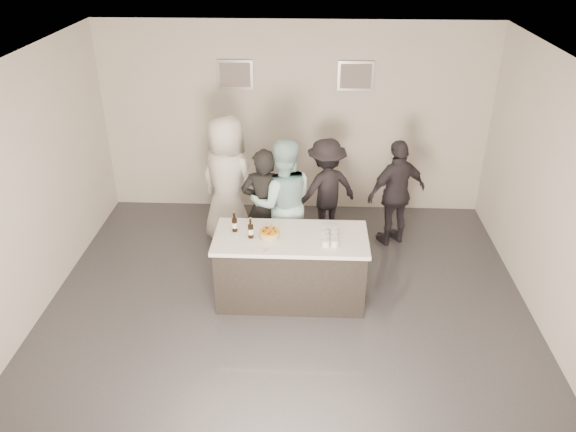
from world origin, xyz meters
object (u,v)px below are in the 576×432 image
object	(u,v)px
beer_bottle_b	(251,228)
person_guest_right	(397,193)
person_main_blue	(283,203)
bar_counter	(291,267)
cake	(270,234)
person_main_black	(264,208)
beer_bottle_a	(234,222)
person_guest_left	(228,182)
person_guest_back	(326,189)

from	to	relation	value
beer_bottle_b	person_guest_right	size ratio (longest dim) A/B	0.16
person_main_blue	bar_counter	bearing A→B (deg)	91.50
cake	person_main_black	world-z (taller)	person_main_black
beer_bottle_a	person_guest_right	size ratio (longest dim) A/B	0.16
person_guest_left	person_guest_right	xyz separation A→B (m)	(2.42, 0.06, -0.16)
beer_bottle_a	beer_bottle_b	xyz separation A→B (m)	(0.21, -0.15, 0.00)
beer_bottle_a	person_guest_left	size ratio (longest dim) A/B	0.14
person_guest_back	person_main_black	bearing A→B (deg)	13.35
beer_bottle_b	person_main_black	bearing A→B (deg)	84.06
bar_counter	cake	bearing A→B (deg)	-172.79
bar_counter	person_guest_left	size ratio (longest dim) A/B	0.97
person_main_black	person_guest_right	distance (m)	1.95
cake	person_guest_left	world-z (taller)	person_guest_left
person_guest_right	cake	bearing A→B (deg)	14.50
person_main_black	person_guest_back	distance (m)	1.13
bar_counter	person_main_blue	size ratio (longest dim) A/B	1.02
beer_bottle_a	person_guest_left	bearing A→B (deg)	101.56
person_main_black	person_guest_left	distance (m)	0.81
bar_counter	cake	size ratio (longest dim) A/B	7.66
bar_counter	person_main_black	distance (m)	0.99
cake	beer_bottle_b	size ratio (longest dim) A/B	0.93
person_guest_left	person_guest_back	distance (m)	1.43
person_guest_right	beer_bottle_b	bearing A→B (deg)	11.40
person_main_blue	person_guest_right	bearing A→B (deg)	-167.40
person_guest_left	person_guest_right	distance (m)	2.42
beer_bottle_b	person_guest_back	distance (m)	1.90
bar_counter	person_main_black	world-z (taller)	person_main_black
cake	person_guest_left	bearing A→B (deg)	116.17
person_main_blue	beer_bottle_b	bearing A→B (deg)	61.65
person_guest_right	person_guest_back	bearing A→B (deg)	-33.86
bar_counter	person_guest_right	xyz separation A→B (m)	(1.46, 1.46, 0.35)
person_guest_left	person_guest_right	bearing A→B (deg)	-148.10
bar_counter	person_guest_left	xyz separation A→B (m)	(-0.95, 1.39, 0.51)
beer_bottle_b	person_guest_left	world-z (taller)	person_guest_left
person_guest_right	bar_counter	bearing A→B (deg)	18.46
bar_counter	person_guest_right	size ratio (longest dim) A/B	1.17
bar_counter	beer_bottle_a	distance (m)	0.91
beer_bottle_a	person_guest_right	xyz separation A→B (m)	(2.15, 1.36, -0.23)
person_guest_left	beer_bottle_b	bearing A→B (deg)	138.73
cake	beer_bottle_a	xyz separation A→B (m)	(-0.44, 0.13, 0.09)
beer_bottle_a	person_main_blue	xyz separation A→B (m)	(0.55, 0.76, -0.12)
beer_bottle_b	person_guest_back	world-z (taller)	person_guest_back
person_main_blue	person_guest_back	distance (m)	0.96
person_main_black	person_guest_back	xyz separation A→B (m)	(0.84, 0.76, -0.07)
cake	person_guest_back	bearing A→B (deg)	66.46
bar_counter	person_guest_back	size ratio (longest dim) A/B	1.20
bar_counter	beer_bottle_b	xyz separation A→B (m)	(-0.48, -0.05, 0.58)
beer_bottle_b	person_guest_left	xyz separation A→B (m)	(-0.48, 1.44, -0.07)
person_main_black	person_main_blue	bearing A→B (deg)	-170.41
cake	person_main_blue	distance (m)	0.89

